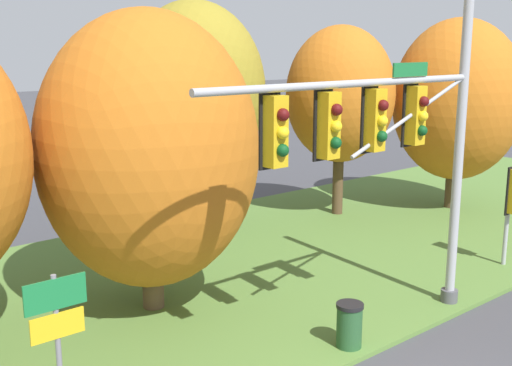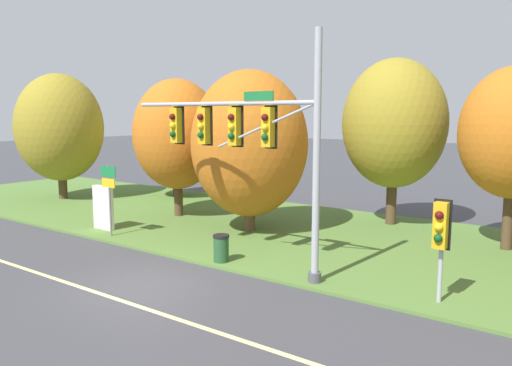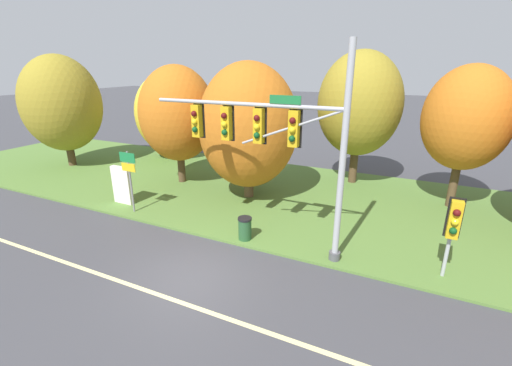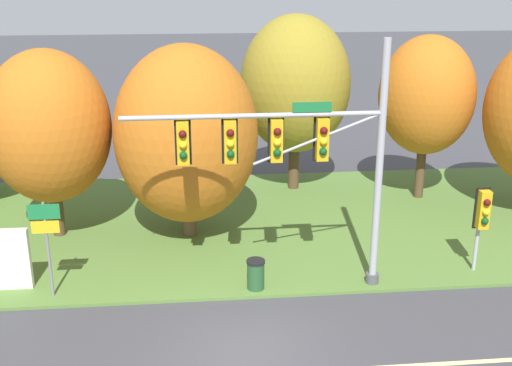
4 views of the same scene
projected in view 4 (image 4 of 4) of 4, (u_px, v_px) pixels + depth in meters
The scene contains 11 objects.
ground_plane at pixel (245, 347), 16.54m from camera, with size 160.00×160.00×0.00m, color #3D3D42.
grass_verge at pixel (227, 224), 24.29m from camera, with size 48.00×11.50×0.10m, color #517533.
traffic_signal_mast at pixel (296, 151), 18.11m from camera, with size 7.52×0.49×7.40m.
pedestrian_signal_near_kerb at pixel (483, 214), 19.75m from camera, with size 0.46×0.55×2.80m.
route_sign_post at pixel (46, 234), 18.28m from camera, with size 0.90×0.08×2.94m.
tree_behind_signpost at pixel (49, 127), 21.95m from camera, with size 4.26×4.26×6.66m.
tree_mid_verge at pixel (186, 135), 22.04m from camera, with size 4.96×4.96×6.83m.
tree_tall_centre at pixel (295, 85), 26.65m from camera, with size 4.59×4.59×7.42m.
tree_right_far at pixel (427, 96), 25.63m from camera, with size 3.83×3.83×6.71m.
info_kiosk at pixel (11, 259), 19.09m from camera, with size 1.10×0.24×1.90m.
trash_bin at pixel (256, 274), 19.21m from camera, with size 0.56×0.56×0.93m.
Camera 4 is at (-1.12, -14.24, 9.36)m, focal length 45.00 mm.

